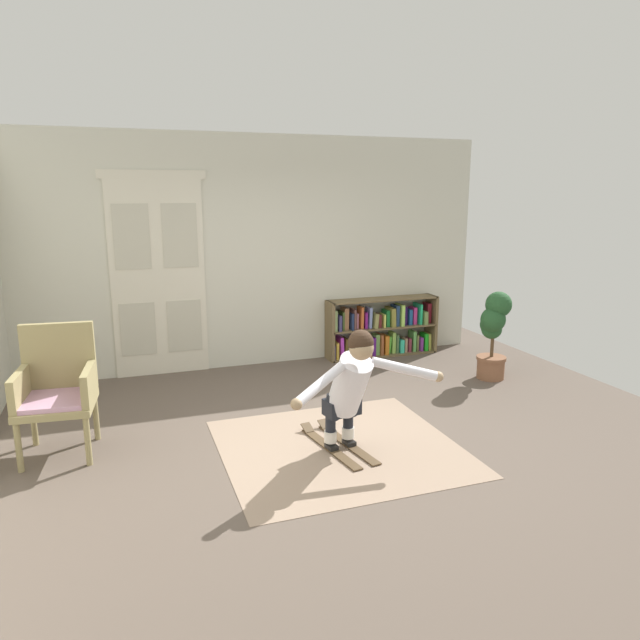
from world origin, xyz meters
TOP-DOWN VIEW (x-y plane):
  - ground_plane at (0.00, 0.00)m, footprint 7.20×7.20m
  - back_wall at (0.00, 2.60)m, footprint 6.00×0.10m
  - double_door at (-1.27, 2.54)m, footprint 1.22×0.05m
  - rug at (0.01, -0.17)m, footprint 2.04×1.93m
  - bookshelf at (1.62, 2.39)m, footprint 1.57×0.30m
  - wicker_chair at (-2.28, 0.57)m, footprint 0.66×0.66m
  - potted_plant at (2.44, 1.03)m, footprint 0.37×0.35m
  - skis_pair at (0.00, -0.14)m, footprint 0.42×0.98m
  - person_skier at (0.04, -0.35)m, footprint 1.41×0.76m

SIDE VIEW (x-z plane):
  - ground_plane at x=0.00m, z-range 0.00..0.00m
  - rug at x=0.01m, z-range 0.00..0.01m
  - skis_pair at x=0.00m, z-range -0.01..0.06m
  - bookshelf at x=1.62m, z-range -0.04..0.76m
  - wicker_chair at x=-2.28m, z-range 0.03..1.13m
  - potted_plant at x=2.44m, z-range 0.05..1.12m
  - person_skier at x=0.04m, z-range 0.12..1.19m
  - double_door at x=-1.27m, z-range 0.01..2.46m
  - back_wall at x=0.00m, z-range 0.00..2.90m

